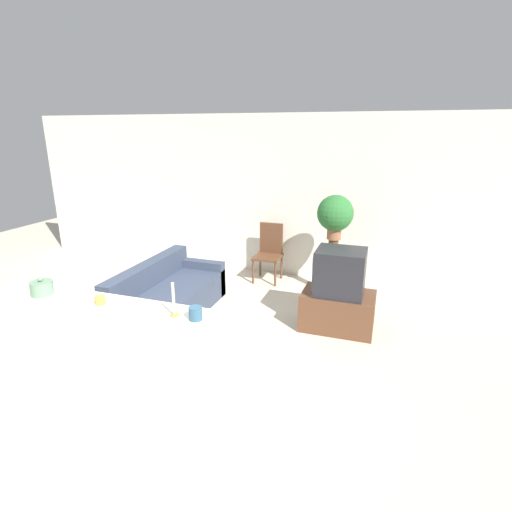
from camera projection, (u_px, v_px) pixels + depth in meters
The scene contains 13 objects.
ground_plane at pixel (157, 373), 4.18m from camera, with size 14.00×14.00×0.00m, color beige.
wall_back at pixel (260, 196), 6.87m from camera, with size 9.00×0.06×2.70m.
couch at pixel (168, 297), 5.44m from camera, with size 0.85×1.84×0.72m.
tv_stand at pixel (338, 311), 5.08m from camera, with size 0.90×0.58×0.48m.
television at pixel (340, 272), 4.92m from camera, with size 0.61×0.52×0.57m.
wooden_chair at pixel (269, 250), 6.67m from camera, with size 0.44×0.44×0.96m.
plant_stand at pixel (332, 267), 6.10m from camera, with size 0.15×0.15×0.88m.
potted_plant at pixel (335, 214), 5.85m from camera, with size 0.53×0.53×0.66m.
foreground_counter at pixel (121, 357), 3.56m from camera, with size 2.66×0.44×1.00m.
decorative_bowl at pixel (42, 288), 3.63m from camera, with size 0.20×0.20×0.17m.
candle_jar at pixel (100, 300), 3.44m from camera, with size 0.09×0.09×0.07m.
candlestick at pixel (174, 305), 3.20m from camera, with size 0.07×0.07×0.29m.
coffee_tin at pixel (195, 313), 3.15m from camera, with size 0.11×0.11×0.11m.
Camera 1 is at (2.15, -3.09, 2.43)m, focal length 28.00 mm.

